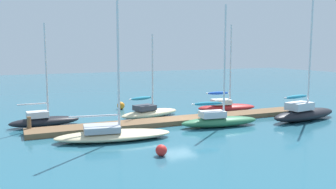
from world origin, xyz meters
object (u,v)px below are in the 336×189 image
mooring_buoy_red (161,150)px  sailboat_4 (226,106)px  sailboat_5 (304,112)px  sailboat_1 (112,133)px  mooring_buoy_orange (121,106)px  sailboat_3 (219,119)px  sailboat_0 (44,120)px  sailboat_2 (149,112)px

mooring_buoy_red → sailboat_4: bearing=43.7°
sailboat_4 → mooring_buoy_red: 15.09m
sailboat_4 → sailboat_5: bearing=-49.7°
sailboat_1 → sailboat_5: (15.90, -0.09, 0.21)m
sailboat_4 → mooring_buoy_red: (-10.90, -10.43, -0.19)m
mooring_buoy_orange → mooring_buoy_red: 15.59m
sailboat_3 → sailboat_1: bearing=-169.4°
sailboat_1 → sailboat_3: 8.34m
sailboat_0 → sailboat_5: sailboat_5 is taller
sailboat_1 → mooring_buoy_orange: sailboat_1 is taller
sailboat_2 → sailboat_5: size_ratio=0.62×
sailboat_0 → sailboat_3: size_ratio=0.86×
mooring_buoy_orange → sailboat_1: bearing=-109.2°
sailboat_1 → sailboat_4: sailboat_1 is taller
sailboat_1 → sailboat_3: bearing=12.9°
sailboat_1 → sailboat_3: (8.31, 0.67, 0.10)m
sailboat_1 → mooring_buoy_red: bearing=-62.6°
sailboat_0 → sailboat_5: bearing=-20.5°
mooring_buoy_red → sailboat_1: bearing=109.1°
sailboat_1 → sailboat_2: bearing=60.1°
sailboat_0 → sailboat_3: sailboat_3 is taller
sailboat_0 → mooring_buoy_orange: (7.42, 4.92, -0.14)m
sailboat_3 → sailboat_4: size_ratio=1.13×
sailboat_1 → mooring_buoy_orange: 11.66m
sailboat_4 → sailboat_5: sailboat_5 is taller
sailboat_0 → mooring_buoy_orange: bearing=30.7°
sailboat_5 → sailboat_1: bearing=170.5°
sailboat_1 → sailboat_5: sailboat_5 is taller
sailboat_2 → sailboat_3: size_ratio=0.78×
mooring_buoy_orange → sailboat_5: bearing=-42.6°
sailboat_2 → mooring_buoy_red: bearing=-121.7°
sailboat_1 → mooring_buoy_red: sailboat_1 is taller
sailboat_2 → sailboat_1: bearing=-142.4°
sailboat_3 → sailboat_5: sailboat_5 is taller
sailboat_1 → mooring_buoy_orange: size_ratio=15.14×
sailboat_3 → sailboat_4: bearing=58.5°
sailboat_2 → mooring_buoy_red: (-3.36, -10.59, -0.17)m
sailboat_0 → sailboat_5: 20.45m
sailboat_0 → mooring_buoy_red: 11.68m
sailboat_5 → mooring_buoy_orange: size_ratio=15.79×
sailboat_2 → sailboat_5: sailboat_5 is taller
sailboat_2 → mooring_buoy_red: 11.11m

